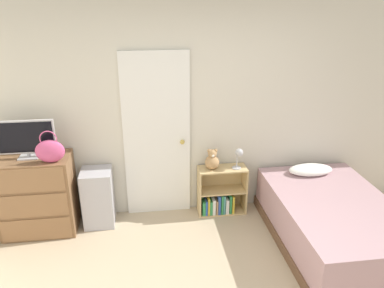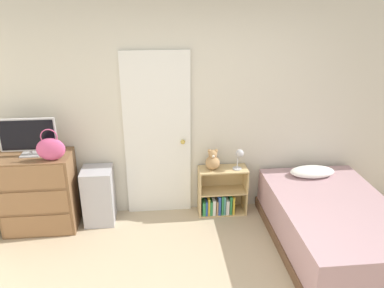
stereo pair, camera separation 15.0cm
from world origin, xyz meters
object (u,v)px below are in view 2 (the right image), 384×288
Objects in this scene: storage_bin at (99,196)px; desk_lamp at (239,156)px; handbag at (51,149)px; teddy_bear at (213,161)px; tv at (28,136)px; dresser at (39,192)px; bookshelf at (220,196)px; bed at (333,225)px.

desk_lamp reaches higher than storage_bin.
handbag is 2.14m from desk_lamp.
handbag reaches higher than desk_lamp.
tv is at bearing -177.51° from teddy_bear.
handbag reaches higher than storage_bin.
teddy_bear is at bearing 173.16° from desk_lamp.
bookshelf is at bearing 2.99° from dresser.
teddy_bear is (2.05, 0.11, 0.26)m from dresser.
tv is 3.47m from bed.
teddy_bear reaches higher than storage_bin.
teddy_bear is (2.07, 0.09, -0.43)m from tv.
desk_lamp is at bearing 0.41° from storage_bin.
bookshelf is at bearing 1.99° from storage_bin.
dresser is 0.69m from tv.
bookshelf is (2.16, 0.11, -0.24)m from dresser.
dresser is at bearing -176.90° from teddy_bear.
teddy_bear is at bearing 2.49° from tv.
dresser is at bearing -177.01° from bookshelf.
dresser is 2.07m from teddy_bear.
dresser is 1.51× the size of bookshelf.
tv is at bearing -178.75° from desk_lamp.
storage_bin reaches higher than bookshelf.
desk_lamp is at bearing 5.71° from handbag.
desk_lamp is at bearing 1.77° from dresser.
bookshelf is 2.32× the size of teddy_bear.
tv is 0.32× the size of bed.
dresser reaches higher than desk_lamp.
handbag is 3.16m from bed.
storage_bin is 2.71m from bed.
dresser reaches higher than bed.
storage_bin is at bearing 163.61° from bed.
storage_bin is at bearing 5.22° from dresser.
tv is 1.71× the size of handbag.
bookshelf is 0.32× the size of bed.
bookshelf is at bearing 169.07° from desk_lamp.
dresser reaches higher than storage_bin.
storage_bin is (0.66, 0.06, -0.11)m from dresser.
storage_bin is at bearing -177.92° from teddy_bear.
desk_lamp is 1.29m from bed.
storage_bin is 1.43m from teddy_bear.
tv reaches higher than desk_lamp.
bookshelf is 1.37m from bed.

